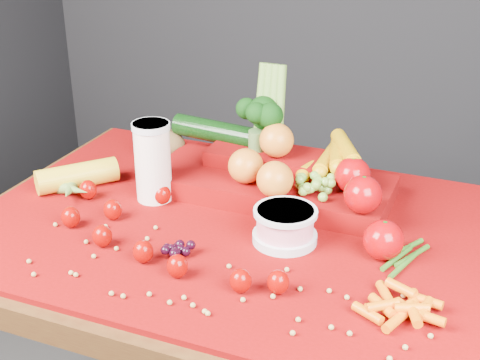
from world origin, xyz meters
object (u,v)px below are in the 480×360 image
at_px(table, 236,268).
at_px(produce_mound, 281,170).
at_px(yogurt_bowl, 285,225).
at_px(milk_glass, 153,159).

height_order(table, produce_mound, produce_mound).
relative_size(table, yogurt_bowl, 8.79).
relative_size(table, produce_mound, 1.83).
relative_size(milk_glass, produce_mound, 0.29).
bearing_deg(yogurt_bowl, table, 164.83).
bearing_deg(yogurt_bowl, produce_mound, 111.81).
height_order(milk_glass, produce_mound, produce_mound).
height_order(milk_glass, yogurt_bowl, milk_glass).
xyz_separation_m(table, produce_mound, (0.04, 0.16, 0.17)).
distance_m(table, produce_mound, 0.23).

